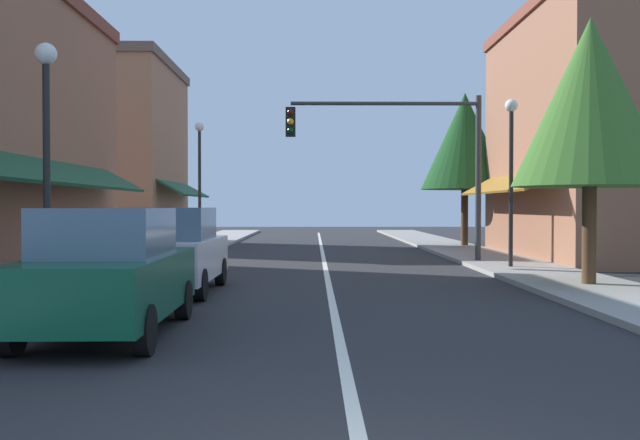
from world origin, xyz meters
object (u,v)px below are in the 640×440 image
tree_right_near (590,103)px  street_lamp_right_mid (511,155)px  parked_car_nearest_left (109,272)px  tree_right_far (465,141)px  parked_car_second_left (173,250)px  traffic_signal_mast_arm (407,146)px  street_lamp_left_near (46,130)px  street_lamp_left_far (200,165)px

tree_right_near → street_lamp_right_mid: bearing=96.1°
parked_car_nearest_left → tree_right_far: bearing=64.6°
parked_car_second_left → tree_right_far: (9.44, 15.55, 3.72)m
traffic_signal_mast_arm → tree_right_near: bearing=-65.2°
parked_car_nearest_left → tree_right_far: (9.37, 20.39, 3.72)m
tree_right_near → tree_right_far: 15.02m
parked_car_nearest_left → street_lamp_left_near: bearing=127.6°
street_lamp_right_mid → street_lamp_left_far: street_lamp_left_far is taller
street_lamp_left_far → street_lamp_right_mid: bearing=-39.3°
street_lamp_left_near → street_lamp_right_mid: street_lamp_right_mid is taller
parked_car_second_left → street_lamp_right_mid: size_ratio=0.86×
parked_car_second_left → traffic_signal_mast_arm: size_ratio=0.67×
street_lamp_left_far → tree_right_near: tree_right_near is taller
street_lamp_left_near → parked_car_second_left: bearing=60.9°
traffic_signal_mast_arm → parked_car_nearest_left: bearing=-115.6°
street_lamp_right_mid → street_lamp_left_far: 12.95m
street_lamp_right_mid → street_lamp_left_far: (-10.01, 8.21, 0.20)m
parked_car_nearest_left → parked_car_second_left: (-0.08, 4.84, 0.00)m
street_lamp_right_mid → parked_car_second_left: bearing=-149.8°
parked_car_nearest_left → street_lamp_left_near: (-1.63, 2.06, 2.19)m
street_lamp_left_near → street_lamp_right_mid: size_ratio=0.94×
traffic_signal_mast_arm → street_lamp_left_far: 9.50m
traffic_signal_mast_arm → tree_right_far: bearing=66.6°
traffic_signal_mast_arm → street_lamp_right_mid: (2.60, -2.27, -0.44)m
street_lamp_left_near → tree_right_far: 21.43m
parked_car_second_left → traffic_signal_mast_arm: bearing=51.4°
parked_car_nearest_left → street_lamp_right_mid: size_ratio=0.86×
parked_car_nearest_left → street_lamp_left_far: (-1.66, 17.96, 2.54)m
parked_car_nearest_left → street_lamp_left_far: 18.22m
parked_car_nearest_left → street_lamp_left_far: street_lamp_left_far is taller
traffic_signal_mast_arm → street_lamp_right_mid: 3.48m
street_lamp_right_mid → tree_right_far: size_ratio=0.72×
parked_car_second_left → street_lamp_right_mid: 10.04m
street_lamp_right_mid → tree_right_near: tree_right_near is taller
tree_right_near → tree_right_far: bearing=87.9°
parked_car_nearest_left → traffic_signal_mast_arm: bearing=63.7°
parked_car_nearest_left → tree_right_near: tree_right_near is taller
traffic_signal_mast_arm → tree_right_near: size_ratio=1.04×
street_lamp_left_far → tree_right_far: bearing=12.4°
traffic_signal_mast_arm → street_lamp_left_far: traffic_signal_mast_arm is taller
parked_car_second_left → tree_right_far: size_ratio=0.61×
traffic_signal_mast_arm → tree_right_far: size_ratio=0.91×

